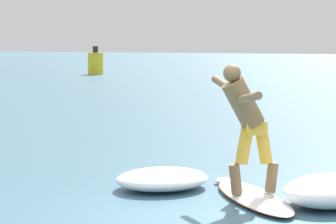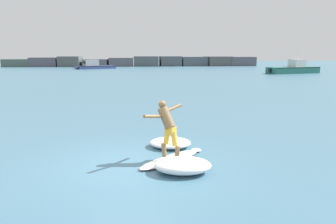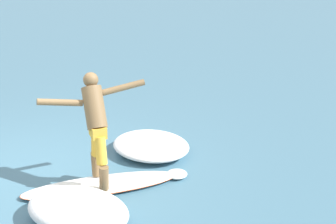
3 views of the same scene
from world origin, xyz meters
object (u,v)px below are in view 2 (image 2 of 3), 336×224
at_px(surfboard, 172,159).
at_px(fishing_boat_near_jetty, 94,66).
at_px(small_boat_offshore, 295,69).
at_px(surfer, 167,124).

bearing_deg(surfboard, fishing_boat_near_jetty, 98.00).
bearing_deg(small_boat_offshore, surfer, -122.11).
height_order(surfboard, small_boat_offshore, small_boat_offshore).
distance_m(surfer, fishing_boat_near_jetty, 51.48).
distance_m(surfboard, surfer, 0.96).
bearing_deg(surfboard, surfer, 155.04).
bearing_deg(fishing_boat_near_jetty, small_boat_offshore, -28.47).
xyz_separation_m(fishing_boat_near_jetty, small_boat_offshore, (29.14, -15.81, 0.09)).
bearing_deg(surfer, fishing_boat_near_jetty, 97.89).
distance_m(fishing_boat_near_jetty, small_boat_offshore, 33.16).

